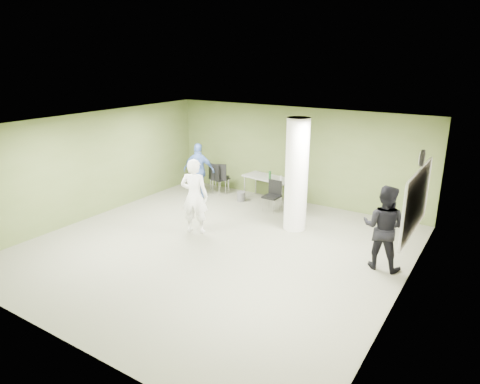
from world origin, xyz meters
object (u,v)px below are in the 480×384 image
Objects in this scene: folding_table at (268,179)px; woman_white at (194,196)px; chair_back_left at (220,176)px; man_black at (383,227)px; man_blue at (199,171)px.

woman_white is at bearing -87.87° from folding_table.
folding_table is 1.65m from chair_back_left.
woman_white is 4.41m from man_black.
chair_back_left is 0.54× the size of woman_white.
man_blue is (-1.62, 2.27, -0.09)m from woman_white.
folding_table is 0.92× the size of man_black.
chair_back_left reaches higher than folding_table.
man_blue is at bearing 36.57° from chair_back_left.
folding_table is at bearing -116.05° from woman_white.
woman_white reaches higher than folding_table.
woman_white is (-0.35, -3.08, 0.25)m from folding_table.
man_blue is (-0.35, -0.60, 0.25)m from chair_back_left.
man_black is 6.23m from man_blue.
chair_back_left is at bearing -164.19° from folding_table.
chair_back_left is 3.16m from woman_white.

